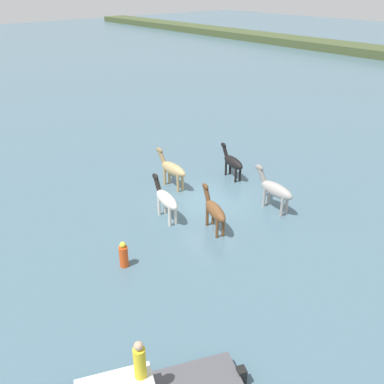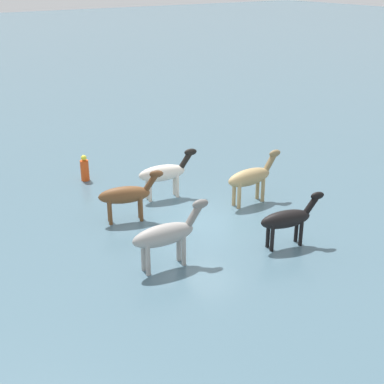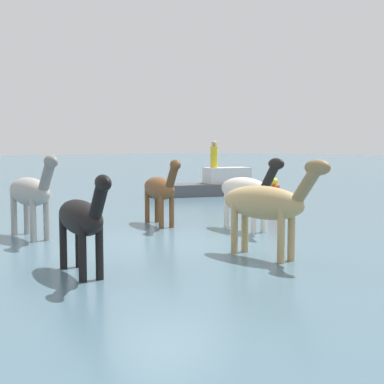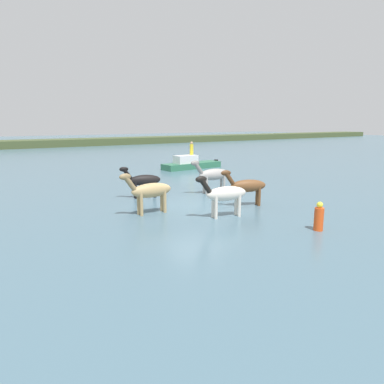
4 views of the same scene
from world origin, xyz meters
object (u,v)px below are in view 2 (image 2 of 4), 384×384
at_px(horse_gray_outer, 127,195).
at_px(horse_chestnut_trailing, 251,177).
at_px(buoy_channel_marker, 85,169).
at_px(horse_rear_stallion, 164,173).
at_px(horse_pinto_flank, 288,219).
at_px(horse_dun_straggler, 166,235).

bearing_deg(horse_gray_outer, horse_chestnut_trailing, 4.13).
bearing_deg(buoy_channel_marker, horse_rear_stallion, 117.46).
xyz_separation_m(horse_rear_stallion, horse_chestnut_trailing, (-2.48, 2.32, 0.03)).
relative_size(horse_rear_stallion, buoy_channel_marker, 2.16).
relative_size(horse_pinto_flank, buoy_channel_marker, 2.00).
bearing_deg(horse_chestnut_trailing, horse_gray_outer, 165.52).
bearing_deg(horse_chestnut_trailing, horse_rear_stallion, 137.55).
height_order(horse_gray_outer, horse_pinto_flank, horse_gray_outer).
distance_m(horse_gray_outer, horse_pinto_flank, 5.76).
bearing_deg(horse_gray_outer, buoy_channel_marker, 104.54).
xyz_separation_m(horse_pinto_flank, buoy_channel_marker, (3.04, -9.22, -0.46)).
bearing_deg(horse_chestnut_trailing, buoy_channel_marker, 127.05).
bearing_deg(horse_dun_straggler, buoy_channel_marker, 88.59).
xyz_separation_m(horse_gray_outer, buoy_channel_marker, (-0.38, -4.59, -0.51)).
bearing_deg(horse_pinto_flank, horse_rear_stallion, 115.62).
bearing_deg(horse_gray_outer, horse_dun_straggler, -79.54).
relative_size(horse_chestnut_trailing, buoy_channel_marker, 2.20).
distance_m(horse_rear_stallion, horse_dun_straggler, 5.36).
bearing_deg(horse_dun_straggler, horse_rear_stallion, 64.05).
distance_m(horse_chestnut_trailing, buoy_channel_marker, 7.31).
bearing_deg(horse_pinto_flank, horse_dun_straggler, 178.30).
xyz_separation_m(horse_gray_outer, horse_rear_stallion, (-2.22, -1.05, 0.03)).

